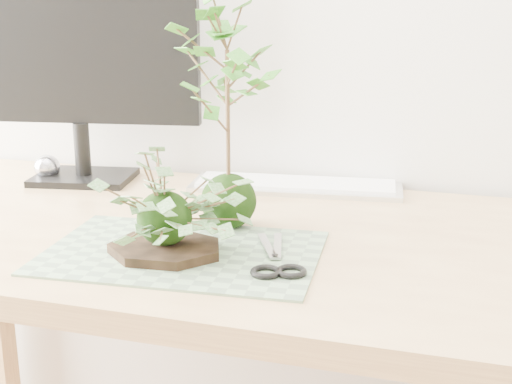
# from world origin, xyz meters

# --- Properties ---
(desk) EXTENTS (1.60, 0.70, 0.74)m
(desk) POSITION_xyz_m (-0.07, 1.23, 0.65)
(desk) COLOR #D9B577
(desk) RESTS_ON ground_plane
(cutting_mat) EXTENTS (0.45, 0.32, 0.00)m
(cutting_mat) POSITION_xyz_m (-0.11, 1.10, 0.74)
(cutting_mat) COLOR #587058
(cutting_mat) RESTS_ON desk
(stone_dish) EXTENTS (0.20, 0.20, 0.01)m
(stone_dish) POSITION_xyz_m (-0.13, 1.08, 0.75)
(stone_dish) COLOR black
(stone_dish) RESTS_ON cutting_mat
(ivy_kokedama) EXTENTS (0.25, 0.25, 0.17)m
(ivy_kokedama) POSITION_xyz_m (-0.13, 1.08, 0.84)
(ivy_kokedama) COLOR black
(ivy_kokedama) RESTS_ON stone_dish
(maple_kokedama) EXTENTS (0.23, 0.23, 0.41)m
(maple_kokedama) POSITION_xyz_m (-0.08, 1.24, 1.02)
(maple_kokedama) COLOR black
(maple_kokedama) RESTS_ON desk
(keyboard) EXTENTS (0.45, 0.18, 0.02)m
(keyboard) POSITION_xyz_m (-0.03, 1.52, 0.75)
(keyboard) COLOR silver
(keyboard) RESTS_ON desk
(monitor) EXTENTS (0.52, 0.18, 0.46)m
(monitor) POSITION_xyz_m (-0.49, 1.46, 1.00)
(monitor) COLOR black
(monitor) RESTS_ON desk
(foil_ball) EXTENTS (0.06, 0.06, 0.06)m
(foil_ball) POSITION_xyz_m (-0.57, 1.44, 0.77)
(foil_ball) COLOR silver
(foil_ball) RESTS_ON desk
(scissors) EXTENTS (0.10, 0.19, 0.01)m
(scissors) POSITION_xyz_m (0.04, 1.07, 0.75)
(scissors) COLOR #999999
(scissors) RESTS_ON cutting_mat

